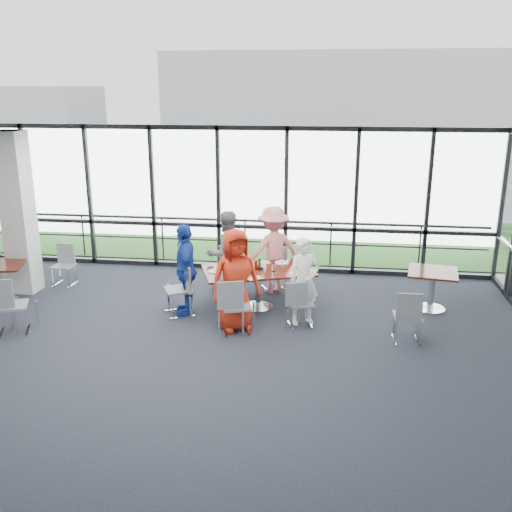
# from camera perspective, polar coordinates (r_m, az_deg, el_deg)

# --- Properties ---
(floor) EXTENTS (12.00, 10.00, 0.02)m
(floor) POSITION_cam_1_polar(r_m,az_deg,el_deg) (8.62, -10.26, -11.36)
(floor) COLOR black
(floor) RESTS_ON ground
(ceiling) EXTENTS (12.00, 10.00, 0.04)m
(ceiling) POSITION_cam_1_polar(r_m,az_deg,el_deg) (7.68, -11.50, 10.35)
(ceiling) COLOR silver
(ceiling) RESTS_ON ground
(curtain_wall_back) EXTENTS (12.00, 0.10, 3.20)m
(curtain_wall_back) POSITION_cam_1_polar(r_m,az_deg,el_deg) (12.70, -3.77, 5.70)
(curtain_wall_back) COLOR white
(curtain_wall_back) RESTS_ON ground
(structural_column) EXTENTS (0.50, 0.50, 3.20)m
(structural_column) POSITION_cam_1_polar(r_m,az_deg,el_deg) (12.14, -22.68, 3.94)
(structural_column) COLOR silver
(structural_column) RESTS_ON ground
(apron) EXTENTS (80.00, 70.00, 0.02)m
(apron) POSITION_cam_1_polar(r_m,az_deg,el_deg) (17.85, -0.50, 3.61)
(apron) COLOR slate
(apron) RESTS_ON ground
(grass_strip) EXTENTS (80.00, 5.00, 0.01)m
(grass_strip) POSITION_cam_1_polar(r_m,az_deg,el_deg) (15.92, -1.53, 2.11)
(grass_strip) COLOR #264E1F
(grass_strip) RESTS_ON ground
(hangar_main) EXTENTS (24.00, 10.00, 6.00)m
(hangar_main) POSITION_cam_1_polar(r_m,az_deg,el_deg) (39.26, 10.29, 14.89)
(hangar_main) COLOR #BBBEC1
(hangar_main) RESTS_ON ground
(hangar_aux) EXTENTS (10.00, 6.00, 4.00)m
(hangar_aux) POSITION_cam_1_polar(r_m,az_deg,el_deg) (40.80, -23.00, 12.52)
(hangar_aux) COLOR #BBBEC1
(hangar_aux) RESTS_ON ground
(guard_rail) EXTENTS (12.00, 0.06, 0.06)m
(guard_rail) POSITION_cam_1_polar(r_m,az_deg,el_deg) (13.52, -3.18, 1.60)
(guard_rail) COLOR #2D2D33
(guard_rail) RESTS_ON ground
(main_table) EXTENTS (2.23, 1.70, 0.75)m
(main_table) POSITION_cam_1_polar(r_m,az_deg,el_deg) (10.55, 0.22, -1.98)
(main_table) COLOR #3C0909
(main_table) RESTS_ON ground
(side_table_right) EXTENTS (0.99, 0.99, 0.75)m
(side_table_right) POSITION_cam_1_polar(r_m,az_deg,el_deg) (10.95, 17.24, -2.03)
(side_table_right) COLOR #3C0909
(side_table_right) RESTS_ON ground
(diner_near_left) EXTENTS (1.02, 0.91, 1.76)m
(diner_near_left) POSITION_cam_1_polar(r_m,az_deg,el_deg) (9.57, -2.07, -2.40)
(diner_near_left) COLOR #B32510
(diner_near_left) RESTS_ON ground
(diner_near_right) EXTENTS (0.69, 0.62, 1.54)m
(diner_near_right) POSITION_cam_1_polar(r_m,az_deg,el_deg) (9.85, 4.83, -2.55)
(diner_near_right) COLOR white
(diner_near_right) RESTS_ON ground
(diner_far_left) EXTENTS (0.97, 0.86, 1.71)m
(diner_far_left) POSITION_cam_1_polar(r_m,az_deg,el_deg) (11.14, -2.97, 0.21)
(diner_far_left) COLOR slate
(diner_far_left) RESTS_ON ground
(diner_far_right) EXTENTS (1.27, 1.07, 1.75)m
(diner_far_right) POSITION_cam_1_polar(r_m,az_deg,el_deg) (11.32, 1.74, 0.61)
(diner_far_right) COLOR pink
(diner_far_right) RESTS_ON ground
(diner_end) EXTENTS (0.76, 1.08, 1.67)m
(diner_end) POSITION_cam_1_polar(r_m,az_deg,el_deg) (10.32, -7.05, -1.33)
(diner_end) COLOR navy
(diner_end) RESTS_ON ground
(chair_main_nl) EXTENTS (0.58, 0.58, 0.94)m
(chair_main_nl) POSITION_cam_1_polar(r_m,az_deg,el_deg) (9.55, -1.97, -5.03)
(chair_main_nl) COLOR slate
(chair_main_nl) RESTS_ON ground
(chair_main_nr) EXTENTS (0.51, 0.51, 0.82)m
(chair_main_nr) POSITION_cam_1_polar(r_m,az_deg,el_deg) (9.86, 4.48, -4.75)
(chair_main_nr) COLOR slate
(chair_main_nr) RESTS_ON ground
(chair_main_fl) EXTENTS (0.51, 0.51, 0.88)m
(chair_main_fl) POSITION_cam_1_polar(r_m,az_deg,el_deg) (11.52, -3.06, -1.40)
(chair_main_fl) COLOR slate
(chair_main_fl) RESTS_ON ground
(chair_main_fr) EXTENTS (0.54, 0.54, 0.82)m
(chair_main_fr) POSITION_cam_1_polar(r_m,az_deg,el_deg) (11.65, 1.73, -1.33)
(chair_main_fr) COLOR slate
(chair_main_fr) RESTS_ON ground
(chair_main_end) EXTENTS (0.63, 0.63, 0.96)m
(chair_main_end) POSITION_cam_1_polar(r_m,az_deg,el_deg) (10.37, -7.74, -3.36)
(chair_main_end) COLOR slate
(chair_main_end) RESTS_ON ground
(chair_spare_la) EXTENTS (0.62, 0.62, 0.98)m
(chair_spare_la) POSITION_cam_1_polar(r_m,az_deg,el_deg) (10.36, -23.23, -4.59)
(chair_spare_la) COLOR slate
(chair_spare_la) RESTS_ON ground
(chair_spare_lb) EXTENTS (0.43, 0.43, 0.83)m
(chair_spare_lb) POSITION_cam_1_polar(r_m,az_deg,el_deg) (12.48, -18.70, -0.96)
(chair_spare_lb) COLOR slate
(chair_spare_lb) RESTS_ON ground
(chair_spare_r) EXTENTS (0.44, 0.44, 0.87)m
(chair_spare_r) POSITION_cam_1_polar(r_m,az_deg,el_deg) (9.55, 14.90, -5.86)
(chair_spare_r) COLOR slate
(chair_spare_r) RESTS_ON ground
(plate_nl) EXTENTS (0.29, 0.29, 0.01)m
(plate_nl) POSITION_cam_1_polar(r_m,az_deg,el_deg) (10.10, -2.51, -2.11)
(plate_nl) COLOR white
(plate_nl) RESTS_ON main_table
(plate_nr) EXTENTS (0.27, 0.27, 0.01)m
(plate_nr) POSITION_cam_1_polar(r_m,az_deg,el_deg) (10.31, 4.21, -1.74)
(plate_nr) COLOR white
(plate_nr) RESTS_ON main_table
(plate_fl) EXTENTS (0.26, 0.26, 0.01)m
(plate_fl) POSITION_cam_1_polar(r_m,az_deg,el_deg) (10.72, -2.67, -0.98)
(plate_fl) COLOR white
(plate_fl) RESTS_ON main_table
(plate_fr) EXTENTS (0.26, 0.26, 0.01)m
(plate_fr) POSITION_cam_1_polar(r_m,az_deg,el_deg) (10.91, 2.59, -0.67)
(plate_fr) COLOR white
(plate_fr) RESTS_ON main_table
(plate_end) EXTENTS (0.26, 0.26, 0.01)m
(plate_end) POSITION_cam_1_polar(r_m,az_deg,el_deg) (10.43, -4.14, -1.52)
(plate_end) COLOR white
(plate_end) RESTS_ON main_table
(tumbler_a) EXTENTS (0.07, 0.07, 0.15)m
(tumbler_a) POSITION_cam_1_polar(r_m,az_deg,el_deg) (10.17, -0.74, -1.55)
(tumbler_a) COLOR white
(tumbler_a) RESTS_ON main_table
(tumbler_b) EXTENTS (0.08, 0.08, 0.15)m
(tumbler_b) POSITION_cam_1_polar(r_m,az_deg,el_deg) (10.39, 1.79, -1.15)
(tumbler_b) COLOR white
(tumbler_b) RESTS_ON main_table
(tumbler_c) EXTENTS (0.07, 0.07, 0.14)m
(tumbler_c) POSITION_cam_1_polar(r_m,az_deg,el_deg) (10.68, 0.21, -0.69)
(tumbler_c) COLOR white
(tumbler_c) RESTS_ON main_table
(tumbler_d) EXTENTS (0.07, 0.07, 0.14)m
(tumbler_d) POSITION_cam_1_polar(r_m,az_deg,el_deg) (10.29, -3.31, -1.38)
(tumbler_d) COLOR white
(tumbler_d) RESTS_ON main_table
(menu_a) EXTENTS (0.34, 0.32, 0.00)m
(menu_a) POSITION_cam_1_polar(r_m,az_deg,el_deg) (10.05, -0.15, -2.22)
(menu_a) COLOR white
(menu_a) RESTS_ON main_table
(menu_b) EXTENTS (0.29, 0.21, 0.00)m
(menu_b) POSITION_cam_1_polar(r_m,az_deg,el_deg) (10.51, 5.23, -1.43)
(menu_b) COLOR white
(menu_b) RESTS_ON main_table
(menu_c) EXTENTS (0.36, 0.32, 0.00)m
(menu_c) POSITION_cam_1_polar(r_m,az_deg,el_deg) (10.92, 0.60, -0.66)
(menu_c) COLOR white
(menu_c) RESTS_ON main_table
(condiment_caddy) EXTENTS (0.10, 0.07, 0.04)m
(condiment_caddy) POSITION_cam_1_polar(r_m,az_deg,el_deg) (10.52, 0.44, -1.25)
(condiment_caddy) COLOR black
(condiment_caddy) RESTS_ON main_table
(ketchup_bottle) EXTENTS (0.06, 0.06, 0.18)m
(ketchup_bottle) POSITION_cam_1_polar(r_m,az_deg,el_deg) (10.50, -0.00, -0.87)
(ketchup_bottle) COLOR #A10C00
(ketchup_bottle) RESTS_ON main_table
(green_bottle) EXTENTS (0.05, 0.05, 0.20)m
(green_bottle) POSITION_cam_1_polar(r_m,az_deg,el_deg) (10.57, 0.35, -0.70)
(green_bottle) COLOR #157327
(green_bottle) RESTS_ON main_table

